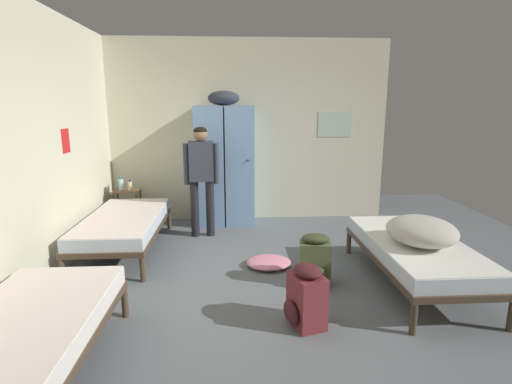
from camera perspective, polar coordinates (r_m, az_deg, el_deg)
name	(u,v)px	position (r m, az deg, el deg)	size (l,w,h in m)	color
ground_plane	(257,285)	(4.29, 0.21, -13.25)	(8.19, 8.19, 0.00)	slate
room_backdrop	(158,139)	(5.17, -13.93, 7.45)	(4.51, 5.18, 2.88)	beige
locker_bank	(225,163)	(6.20, -4.52, 4.16)	(0.90, 0.55, 2.07)	#7A9ECC
shelf_unit	(127,204)	(6.48, -18.05, -1.69)	(0.38, 0.30, 0.57)	brown
bed_left_rear	(124,223)	(5.33, -18.52, -4.31)	(0.90, 1.90, 0.49)	#473828
bed_left_front	(18,339)	(3.12, -31.08, -17.72)	(0.90, 1.90, 0.49)	#473828
bed_right	(415,250)	(4.48, 21.97, -7.77)	(0.90, 1.90, 0.49)	#473828
bedding_heap	(421,231)	(4.31, 22.77, -5.18)	(0.68, 0.74, 0.27)	#B7B2A8
person_traveler	(201,171)	(5.61, -7.88, 2.95)	(0.49, 0.22, 1.57)	black
water_bottle	(121,184)	(6.45, -18.89, 1.08)	(0.07, 0.07, 0.21)	#B2DBEA
lotion_bottle	(130,186)	(6.36, -17.71, 0.85)	(0.06, 0.06, 0.17)	beige
backpack_olive	(315,261)	(4.26, 8.50, -9.76)	(0.35, 0.37, 0.55)	#566038
backpack_maroon	(306,297)	(3.50, 7.21, -14.85)	(0.39, 0.38, 0.55)	maroon
clothes_pile_pink	(269,262)	(4.72, 1.85, -10.10)	(0.52, 0.46, 0.10)	pink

